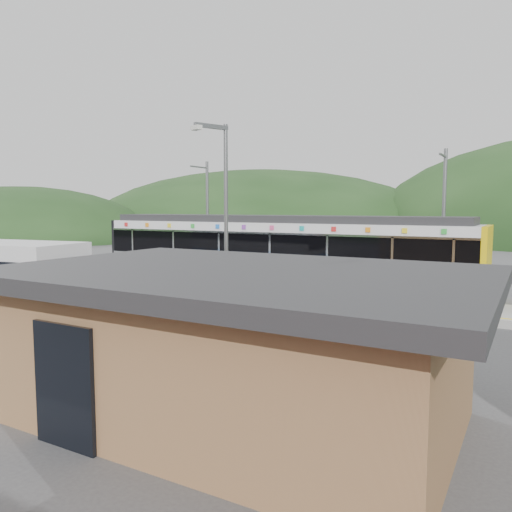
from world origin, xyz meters
The scene contains 10 objects.
ground centered at (0.00, 0.00, 0.00)m, with size 120.00×120.00×0.00m, color #4C4C4F.
hills centered at (6.19, 5.29, 0.00)m, with size 146.00×149.00×26.00m.
platform centered at (0.00, 3.30, 0.15)m, with size 26.00×3.20×0.30m, color #9E9E99.
yellow_line centered at (0.00, 2.00, 0.30)m, with size 26.00×0.10×0.01m, color yellow.
train centered at (-0.91, 6.00, 2.06)m, with size 20.44×3.01×3.74m.
catenary_mast_west centered at (-7.00, 8.56, 3.65)m, with size 0.18×1.80×7.00m.
catenary_mast_east centered at (7.00, 8.56, 3.65)m, with size 0.18×1.80×7.00m.
station_shelter centered at (6.00, -9.01, 1.55)m, with size 9.20×6.20×3.00m.
pallet_stack centered at (7.28, -8.22, 0.15)m, with size 1.41×1.26×0.30m.
lamp_post centered at (2.96, -4.88, 3.91)m, with size 0.53×1.20×6.57m.
Camera 1 is at (10.95, -17.18, 4.17)m, focal length 35.00 mm.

